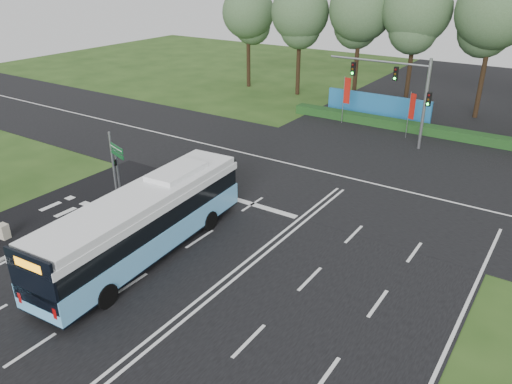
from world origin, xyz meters
TOP-DOWN VIEW (x-y plane):
  - ground at (0.00, 0.00)m, footprint 120.00×120.00m
  - road_main at (0.00, 0.00)m, footprint 20.00×120.00m
  - road_cross at (0.00, 12.00)m, footprint 120.00×14.00m
  - bike_path at (-12.50, -3.00)m, footprint 5.00×18.00m
  - kerb_strip at (-10.10, -3.00)m, footprint 0.25×18.00m
  - city_bus at (-4.51, -2.59)m, footprint 3.63×13.05m
  - pedestrian_signal at (-10.96, 1.45)m, footprint 0.27×0.41m
  - street_sign at (-10.32, 0.86)m, footprint 1.64×0.60m
  - utility_cabinet at (-11.95, -5.68)m, footprint 0.55×0.47m
  - banner_flag_left at (-5.72, 23.42)m, footprint 0.63×0.09m
  - banner_flag_mid at (0.50, 22.38)m, footprint 0.54×0.27m
  - traffic_light_gantry at (0.21, 20.50)m, footprint 8.41×0.28m
  - hedge at (0.00, 24.50)m, footprint 22.00×1.20m
  - blue_hoarding at (-4.00, 27.00)m, footprint 10.00×0.30m
  - eucalyptus_row at (0.15, 31.70)m, footprint 48.57×7.73m

SIDE VIEW (x-z plane):
  - ground at x=0.00m, z-range 0.00..0.00m
  - road_main at x=0.00m, z-range 0.00..0.04m
  - road_cross at x=0.00m, z-range 0.00..0.05m
  - bike_path at x=-12.50m, z-range 0.00..0.06m
  - kerb_strip at x=-10.10m, z-range 0.00..0.12m
  - hedge at x=0.00m, z-range 0.00..0.80m
  - utility_cabinet at x=-11.95m, z-range 0.00..0.87m
  - blue_hoarding at x=-4.00m, z-range 0.00..2.20m
  - pedestrian_signal at x=-10.96m, z-range 0.16..3.50m
  - city_bus at x=-4.51m, z-range 0.01..3.71m
  - banner_flag_mid at x=0.50m, z-range 0.62..4.53m
  - street_sign at x=-10.32m, z-range 0.54..4.93m
  - banner_flag_left at x=-5.72m, z-range 0.66..4.93m
  - traffic_light_gantry at x=0.21m, z-range 1.16..8.16m
  - eucalyptus_row at x=0.15m, z-range 2.37..15.20m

